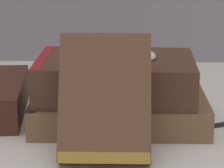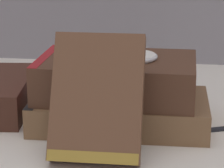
# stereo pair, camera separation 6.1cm
# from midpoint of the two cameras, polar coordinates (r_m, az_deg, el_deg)

# --- Properties ---
(ground_plane) EXTENTS (3.00, 3.00, 0.00)m
(ground_plane) POSITION_cam_midpoint_polar(r_m,az_deg,el_deg) (0.67, -5.96, -4.78)
(ground_plane) COLOR silver
(book_flat_bottom) EXTENTS (0.22, 0.13, 0.04)m
(book_flat_bottom) POSITION_cam_midpoint_polar(r_m,az_deg,el_deg) (0.68, -2.21, -2.94)
(book_flat_bottom) COLOR brown
(book_flat_bottom) RESTS_ON ground_plane
(book_flat_top) EXTENTS (0.20, 0.13, 0.05)m
(book_flat_top) POSITION_cam_midpoint_polar(r_m,az_deg,el_deg) (0.67, -2.67, 0.69)
(book_flat_top) COLOR #4C2D1E
(book_flat_top) RESTS_ON book_flat_bottom
(book_leaning_front) EXTENTS (0.10, 0.08, 0.13)m
(book_leaning_front) POSITION_cam_midpoint_polar(r_m,az_deg,el_deg) (0.57, -3.83, -2.12)
(book_leaning_front) COLOR brown
(book_leaning_front) RESTS_ON ground_plane
(pocket_watch) EXTENTS (0.06, 0.06, 0.01)m
(pocket_watch) POSITION_cam_midpoint_polar(r_m,az_deg,el_deg) (0.66, -0.39, 3.03)
(pocket_watch) COLOR white
(pocket_watch) RESTS_ON book_flat_top
(reading_glasses) EXTENTS (0.11, 0.08, 0.00)m
(reading_glasses) POSITION_cam_midpoint_polar(r_m,az_deg,el_deg) (0.82, -2.99, -0.60)
(reading_glasses) COLOR black
(reading_glasses) RESTS_ON ground_plane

